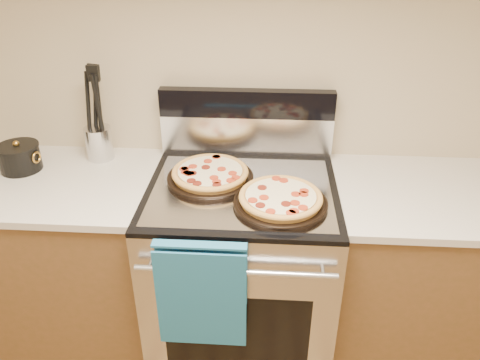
# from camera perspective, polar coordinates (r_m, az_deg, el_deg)

# --- Properties ---
(wall_back) EXTENTS (4.00, 0.00, 4.00)m
(wall_back) POSITION_cam_1_polar(r_m,az_deg,el_deg) (2.03, 0.93, 14.76)
(wall_back) COLOR #C5B48E
(wall_back) RESTS_ON ground
(range_body) EXTENTS (0.76, 0.68, 0.90)m
(range_body) POSITION_cam_1_polar(r_m,az_deg,el_deg) (2.14, 0.24, -11.81)
(range_body) COLOR #B7B7BC
(range_body) RESTS_ON ground
(oven_window) EXTENTS (0.56, 0.01, 0.40)m
(oven_window) POSITION_cam_1_polar(r_m,az_deg,el_deg) (1.90, -0.43, -18.44)
(oven_window) COLOR black
(oven_window) RESTS_ON range_body
(cooktop) EXTENTS (0.76, 0.68, 0.02)m
(cooktop) POSITION_cam_1_polar(r_m,az_deg,el_deg) (1.87, 0.26, -1.15)
(cooktop) COLOR black
(cooktop) RESTS_ON range_body
(backsplash_lower) EXTENTS (0.76, 0.06, 0.18)m
(backsplash_lower) POSITION_cam_1_polar(r_m,az_deg,el_deg) (2.10, 0.80, 5.49)
(backsplash_lower) COLOR silver
(backsplash_lower) RESTS_ON cooktop
(backsplash_upper) EXTENTS (0.76, 0.06, 0.12)m
(backsplash_upper) POSITION_cam_1_polar(r_m,az_deg,el_deg) (2.05, 0.83, 9.33)
(backsplash_upper) COLOR black
(backsplash_upper) RESTS_ON backsplash_lower
(oven_handle) EXTENTS (0.70, 0.03, 0.03)m
(oven_handle) POSITION_cam_1_polar(r_m,az_deg,el_deg) (1.63, -0.58, -11.19)
(oven_handle) COLOR silver
(oven_handle) RESTS_ON range_body
(dish_towel) EXTENTS (0.32, 0.05, 0.42)m
(dish_towel) POSITION_cam_1_polar(r_m,az_deg,el_deg) (1.71, -4.69, -13.53)
(dish_towel) COLOR #1C6A8E
(dish_towel) RESTS_ON oven_handle
(foil_sheet) EXTENTS (0.70, 0.55, 0.01)m
(foil_sheet) POSITION_cam_1_polar(r_m,az_deg,el_deg) (1.84, 0.21, -1.27)
(foil_sheet) COLOR gray
(foil_sheet) RESTS_ON cooktop
(cabinet_left) EXTENTS (1.00, 0.62, 0.88)m
(cabinet_left) POSITION_cam_1_polar(r_m,az_deg,el_deg) (2.38, -21.70, -9.78)
(cabinet_left) COLOR brown
(cabinet_left) RESTS_ON ground
(countertop_left) EXTENTS (1.02, 0.64, 0.03)m
(countertop_left) POSITION_cam_1_polar(r_m,az_deg,el_deg) (2.14, -23.91, -0.20)
(countertop_left) COLOR beige
(countertop_left) RESTS_ON cabinet_left
(cabinet_right) EXTENTS (1.00, 0.62, 0.88)m
(cabinet_right) POSITION_cam_1_polar(r_m,az_deg,el_deg) (2.31, 23.15, -11.53)
(cabinet_right) COLOR brown
(cabinet_right) RESTS_ON ground
(countertop_right) EXTENTS (1.02, 0.64, 0.03)m
(countertop_right) POSITION_cam_1_polar(r_m,az_deg,el_deg) (2.06, 25.59, -1.79)
(countertop_right) COLOR beige
(countertop_right) RESTS_ON cabinet_right
(pepperoni_pizza_back) EXTENTS (0.36, 0.36, 0.05)m
(pepperoni_pizza_back) POSITION_cam_1_polar(r_m,az_deg,el_deg) (1.90, -3.65, 0.68)
(pepperoni_pizza_back) COLOR #B17F36
(pepperoni_pizza_back) RESTS_ON foil_sheet
(pepperoni_pizza_front) EXTENTS (0.44, 0.44, 0.05)m
(pepperoni_pizza_front) POSITION_cam_1_polar(r_m,az_deg,el_deg) (1.74, 4.97, -2.36)
(pepperoni_pizza_front) COLOR #B17F36
(pepperoni_pizza_front) RESTS_ON foil_sheet
(utensil_crock) EXTENTS (0.12, 0.12, 0.15)m
(utensil_crock) POSITION_cam_1_polar(r_m,az_deg,el_deg) (2.18, -16.78, 4.34)
(utensil_crock) COLOR silver
(utensil_crock) RESTS_ON countertop_left
(saucepan) EXTENTS (0.21, 0.21, 0.10)m
(saucepan) POSITION_cam_1_polar(r_m,az_deg,el_deg) (2.21, -25.26, 2.39)
(saucepan) COLOR black
(saucepan) RESTS_ON countertop_left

